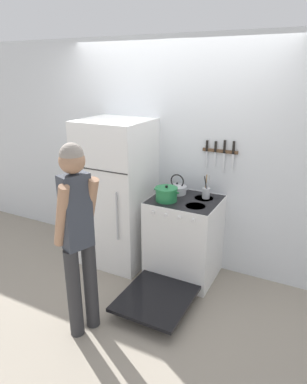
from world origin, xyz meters
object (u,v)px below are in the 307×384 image
object	(u,v)px
stove_range	(183,240)
utensil_jar	(206,192)
dutch_oven_pot	(166,194)
person	(78,232)
refrigerator	(117,194)
tea_kettle	(177,188)

from	to	relation	value
stove_range	utensil_jar	size ratio (longest dim) A/B	5.31
dutch_oven_pot	person	size ratio (longest dim) A/B	0.16
refrigerator	utensil_jar	distance (m)	1.04
dutch_oven_pot	refrigerator	bearing A→B (deg)	172.04
refrigerator	tea_kettle	distance (m)	0.72
refrigerator	tea_kettle	size ratio (longest dim) A/B	6.61
stove_range	dutch_oven_pot	world-z (taller)	dutch_oven_pot
tea_kettle	person	size ratio (longest dim) A/B	0.15
person	tea_kettle	bearing A→B (deg)	7.66
stove_range	utensil_jar	xyz separation A→B (m)	(0.18, 0.17, 0.52)
dutch_oven_pot	person	bearing A→B (deg)	-104.23
refrigerator	person	bearing A→B (deg)	-71.32
stove_range	tea_kettle	bearing A→B (deg)	132.14
refrigerator	person	size ratio (longest dim) A/B	1.00
dutch_oven_pot	person	xyz separation A→B (m)	(-0.28, -1.09, -0.02)
utensil_jar	person	bearing A→B (deg)	-114.64
tea_kettle	utensil_jar	distance (m)	0.33
tea_kettle	person	distance (m)	1.37
tea_kettle	utensil_jar	world-z (taller)	utensil_jar
tea_kettle	refrigerator	bearing A→B (deg)	-167.11
stove_range	person	distance (m)	1.36
refrigerator	utensil_jar	xyz separation A→B (m)	(1.02, 0.16, 0.13)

